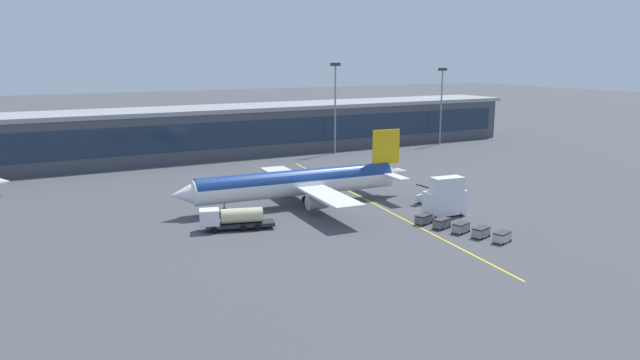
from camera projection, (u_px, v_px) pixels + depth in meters
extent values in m
plane|color=#47494F|center=(346.00, 208.00, 97.85)|extent=(700.00, 700.00, 0.00)
cube|color=yellow|center=(369.00, 201.00, 102.27)|extent=(9.89, 79.46, 0.01)
cube|color=#424751|center=(216.00, 133.00, 149.24)|extent=(174.18, 17.72, 11.31)
cube|color=#1E2D42|center=(227.00, 135.00, 141.42)|extent=(168.95, 0.16, 6.33)
cube|color=#99999E|center=(215.00, 109.00, 147.96)|extent=(177.66, 18.08, 1.00)
cylinder|color=white|center=(297.00, 184.00, 98.60)|extent=(35.60, 6.32, 4.14)
cylinder|color=navy|center=(297.00, 181.00, 98.52)|extent=(34.88, 6.11, 3.97)
cone|color=white|center=(184.00, 194.00, 90.82)|extent=(4.37, 4.18, 3.93)
cone|color=white|center=(396.00, 172.00, 106.38)|extent=(5.17, 3.82, 3.52)
cube|color=gold|center=(386.00, 147.00, 104.52)|extent=(5.39, 0.69, 6.20)
cube|color=white|center=(395.00, 176.00, 101.58)|extent=(2.41, 6.73, 0.24)
cube|color=white|center=(372.00, 168.00, 108.94)|extent=(2.41, 6.73, 0.24)
cube|color=white|center=(330.00, 197.00, 90.82)|extent=(5.71, 15.14, 0.40)
cube|color=white|center=(285.00, 175.00, 107.73)|extent=(5.71, 15.14, 0.40)
cylinder|color=#939399|center=(317.00, 202.00, 93.09)|extent=(3.32, 2.47, 2.27)
cylinder|color=#939399|center=(286.00, 185.00, 105.24)|extent=(3.32, 2.47, 2.27)
cylinder|color=black|center=(224.00, 211.00, 94.11)|extent=(1.02, 0.46, 1.00)
cylinder|color=slate|center=(224.00, 205.00, 93.93)|extent=(0.20, 0.20, 1.77)
cylinder|color=black|center=(313.00, 204.00, 98.50)|extent=(1.02, 0.46, 1.00)
cylinder|color=slate|center=(313.00, 199.00, 98.31)|extent=(0.20, 0.20, 1.77)
cylinder|color=black|center=(305.00, 199.00, 101.81)|extent=(1.02, 0.46, 1.00)
cylinder|color=slate|center=(305.00, 194.00, 101.63)|extent=(0.20, 0.20, 1.77)
cube|color=#232326|center=(240.00, 224.00, 85.59)|extent=(10.30, 5.14, 0.50)
cube|color=silver|center=(209.00, 218.00, 84.42)|extent=(3.38, 3.17, 2.50)
cube|color=black|center=(200.00, 215.00, 84.05)|extent=(0.78, 2.26, 1.12)
cylinder|color=beige|center=(242.00, 215.00, 85.37)|extent=(6.37, 3.75, 2.20)
cylinder|color=black|center=(214.00, 230.00, 83.71)|extent=(1.06, 0.61, 1.00)
cylinder|color=black|center=(213.00, 225.00, 85.98)|extent=(1.06, 0.61, 1.00)
cylinder|color=black|center=(243.00, 228.00, 84.57)|extent=(1.06, 0.61, 1.00)
cylinder|color=black|center=(242.00, 224.00, 86.84)|extent=(1.06, 0.61, 1.00)
cylinder|color=black|center=(258.00, 227.00, 85.01)|extent=(1.06, 0.61, 1.00)
cylinder|color=black|center=(256.00, 223.00, 87.28)|extent=(1.06, 0.61, 1.00)
cube|color=white|center=(431.00, 197.00, 102.09)|extent=(6.26, 3.10, 1.10)
cube|color=black|center=(432.00, 189.00, 101.79)|extent=(7.02, 2.72, 2.38)
cylinder|color=black|center=(435.00, 197.00, 104.17)|extent=(0.64, 0.37, 0.60)
cylinder|color=black|center=(443.00, 199.00, 102.89)|extent=(0.64, 0.37, 0.60)
cylinder|color=black|center=(419.00, 201.00, 101.53)|extent=(0.64, 0.37, 0.60)
cylinder|color=black|center=(427.00, 203.00, 100.25)|extent=(0.64, 0.37, 0.60)
cube|color=white|center=(445.00, 203.00, 92.40)|extent=(7.03, 3.21, 3.80)
cube|color=silver|center=(447.00, 184.00, 91.90)|extent=(5.32, 2.91, 2.20)
cylinder|color=black|center=(435.00, 218.00, 90.90)|extent=(0.62, 0.31, 0.60)
cylinder|color=black|center=(427.00, 214.00, 92.95)|extent=(0.62, 0.31, 0.60)
cylinder|color=black|center=(461.00, 214.00, 92.65)|extent=(0.62, 0.31, 0.60)
cylinder|color=black|center=(453.00, 211.00, 94.69)|extent=(0.62, 0.31, 0.60)
cube|color=#B2B7BC|center=(502.00, 237.00, 79.55)|extent=(2.93, 2.21, 1.10)
cube|color=#333338|center=(502.00, 232.00, 79.41)|extent=(2.99, 2.26, 0.10)
cylinder|color=black|center=(503.00, 244.00, 78.43)|extent=(0.38, 0.22, 0.36)
cylinder|color=black|center=(493.00, 242.00, 79.45)|extent=(0.38, 0.22, 0.36)
cylinder|color=black|center=(511.00, 241.00, 79.88)|extent=(0.38, 0.22, 0.36)
cylinder|color=black|center=(500.00, 238.00, 80.91)|extent=(0.38, 0.22, 0.36)
cube|color=gray|center=(481.00, 232.00, 81.74)|extent=(2.93, 2.21, 1.10)
cube|color=#333338|center=(481.00, 228.00, 81.59)|extent=(2.99, 2.26, 0.10)
cylinder|color=black|center=(482.00, 239.00, 80.61)|extent=(0.38, 0.22, 0.36)
cylinder|color=black|center=(472.00, 237.00, 81.64)|extent=(0.38, 0.22, 0.36)
cylinder|color=black|center=(489.00, 236.00, 82.07)|extent=(0.38, 0.22, 0.36)
cylinder|color=black|center=(480.00, 234.00, 83.09)|extent=(0.38, 0.22, 0.36)
cube|color=gray|center=(461.00, 228.00, 83.93)|extent=(2.93, 2.21, 1.10)
cube|color=#333338|center=(461.00, 223.00, 83.78)|extent=(2.99, 2.26, 0.10)
cylinder|color=black|center=(461.00, 234.00, 82.80)|extent=(0.38, 0.22, 0.36)
cylinder|color=black|center=(452.00, 232.00, 83.83)|extent=(0.38, 0.22, 0.36)
cylinder|color=black|center=(469.00, 231.00, 84.26)|extent=(0.38, 0.22, 0.36)
cylinder|color=black|center=(460.00, 229.00, 85.28)|extent=(0.38, 0.22, 0.36)
cube|color=#595B60|center=(442.00, 224.00, 86.12)|extent=(2.93, 2.21, 1.10)
cube|color=#333338|center=(442.00, 219.00, 85.97)|extent=(2.99, 2.26, 0.10)
cylinder|color=black|center=(442.00, 230.00, 84.99)|extent=(0.38, 0.22, 0.36)
cylinder|color=black|center=(433.00, 228.00, 86.02)|extent=(0.38, 0.22, 0.36)
cylinder|color=black|center=(450.00, 227.00, 86.44)|extent=(0.38, 0.22, 0.36)
cylinder|color=black|center=(441.00, 225.00, 87.47)|extent=(0.38, 0.22, 0.36)
cube|color=#595B60|center=(424.00, 219.00, 88.30)|extent=(2.93, 2.21, 1.10)
cube|color=#333338|center=(424.00, 215.00, 88.16)|extent=(2.99, 2.26, 0.10)
cylinder|color=black|center=(424.00, 225.00, 87.18)|extent=(0.38, 0.22, 0.36)
cylinder|color=black|center=(415.00, 223.00, 88.20)|extent=(0.38, 0.22, 0.36)
cylinder|color=black|center=(432.00, 222.00, 88.63)|extent=(0.38, 0.22, 0.36)
cylinder|color=black|center=(423.00, 221.00, 89.66)|extent=(0.38, 0.22, 0.36)
cone|color=white|center=(3.00, 182.00, 106.04)|extent=(2.99, 2.90, 2.39)
cylinder|color=gray|center=(335.00, 110.00, 150.74)|extent=(0.44, 0.44, 22.49)
cube|color=#333338|center=(335.00, 64.00, 148.33)|extent=(2.80, 0.50, 0.80)
cylinder|color=gray|center=(441.00, 108.00, 166.95)|extent=(0.44, 0.44, 20.89)
cube|color=#333338|center=(443.00, 69.00, 164.70)|extent=(2.80, 0.50, 0.80)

